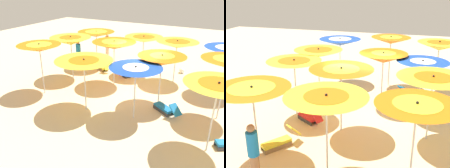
{
  "view_description": "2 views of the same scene",
  "coord_description": "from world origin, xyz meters",
  "views": [
    {
      "loc": [
        -3.93,
        9.72,
        5.08
      ],
      "look_at": [
        0.38,
        1.68,
        1.08
      ],
      "focal_mm": 38.34,
      "sensor_mm": 36.0,
      "label": 1
    },
    {
      "loc": [
        10.03,
        1.93,
        5.0
      ],
      "look_at": [
        -0.18,
        -1.1,
        1.12
      ],
      "focal_mm": 45.15,
      "sensor_mm": 36.0,
      "label": 2
    }
  ],
  "objects": [
    {
      "name": "beach_umbrella_1",
      "position": [
        -1.23,
        -2.3,
        2.06
      ],
      "size": [
        2.12,
        2.12,
        2.29
      ],
      "color": "silver",
      "rests_on": "ground"
    },
    {
      "name": "ground",
      "position": [
        0.0,
        0.0,
        -0.02
      ],
      "size": [
        37.71,
        37.71,
        0.04
      ],
      "primitive_type": "cube",
      "color": "beige"
    },
    {
      "name": "beach_umbrella_2",
      "position": [
        0.68,
        -2.57,
        2.06
      ],
      "size": [
        2.09,
        2.09,
        2.28
      ],
      "color": "silver",
      "rests_on": "ground"
    },
    {
      "name": "beach_umbrella_6",
      "position": [
        1.44,
        -0.5,
        2.11
      ],
      "size": [
        2.18,
        2.18,
        2.35
      ],
      "color": "silver",
      "rests_on": "ground"
    },
    {
      "name": "beach_umbrella_9",
      "position": [
        -0.82,
        2.09,
        1.99
      ],
      "size": [
        1.99,
        1.99,
        2.21
      ],
      "color": "silver",
      "rests_on": "ground"
    },
    {
      "name": "beach_ball",
      "position": [
        -1.32,
        -3.87,
        0.16
      ],
      "size": [
        0.31,
        0.31,
        0.31
      ],
      "primitive_type": "sphere",
      "color": "white",
      "rests_on": "ground"
    },
    {
      "name": "beachgoer_1",
      "position": [
        3.95,
        -4.28,
        0.92
      ],
      "size": [
        0.3,
        0.3,
        1.75
      ],
      "rotation": [
        0.0,
        0.0,
        4.47
      ],
      "color": "beige",
      "rests_on": "ground"
    },
    {
      "name": "beach_umbrella_3",
      "position": [
        3.69,
        -2.47,
        2.07
      ],
      "size": [
        2.22,
        2.22,
        2.29
      ],
      "color": "silver",
      "rests_on": "ground"
    },
    {
      "name": "beach_umbrella_11",
      "position": [
        3.94,
        2.0,
        2.24
      ],
      "size": [
        1.97,
        1.97,
        2.47
      ],
      "color": "silver",
      "rests_on": "ground"
    },
    {
      "name": "lounger_3",
      "position": [
        -1.81,
        1.08,
        0.21
      ],
      "size": [
        1.33,
        1.04,
        0.6
      ],
      "rotation": [
        0.0,
        0.0,
        5.71
      ],
      "color": "#333338",
      "rests_on": "ground"
    },
    {
      "name": "lounger_1",
      "position": [
        1.21,
        -1.81,
        0.21
      ],
      "size": [
        0.91,
        1.2,
        0.64
      ],
      "rotation": [
        0.0,
        0.0,
        4.16
      ],
      "color": "#333338",
      "rests_on": "ground"
    },
    {
      "name": "beachgoer_0",
      "position": [
        4.69,
        -1.93,
        0.87
      ],
      "size": [
        0.3,
        0.3,
        1.66
      ],
      "rotation": [
        0.0,
        0.0,
        2.26
      ],
      "color": "#A3704C",
      "rests_on": "ground"
    },
    {
      "name": "lounger_2",
      "position": [
        3.05,
        -2.09,
        0.21
      ],
      "size": [
        1.27,
        1.03,
        0.63
      ],
      "rotation": [
        0.0,
        0.0,
        5.67
      ],
      "color": "olive",
      "rests_on": "ground"
    },
    {
      "name": "beach_umbrella_8",
      "position": [
        -3.68,
        2.79,
        2.18
      ],
      "size": [
        2.02,
        2.02,
        2.43
      ],
      "color": "silver",
      "rests_on": "ground"
    },
    {
      "name": "beach_umbrella_10",
      "position": [
        1.23,
        2.42,
        2.04
      ],
      "size": [
        2.3,
        2.3,
        2.27
      ],
      "color": "silver",
      "rests_on": "ground"
    },
    {
      "name": "beach_umbrella_7",
      "position": [
        3.87,
        -0.2,
        2.11
      ],
      "size": [
        2.18,
        2.18,
        2.37
      ],
      "color": "silver",
      "rests_on": "ground"
    },
    {
      "name": "beach_umbrella_5",
      "position": [
        -1.31,
        0.52,
        2.04
      ],
      "size": [
        2.0,
        2.0,
        2.31
      ],
      "color": "silver",
      "rests_on": "ground"
    }
  ]
}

